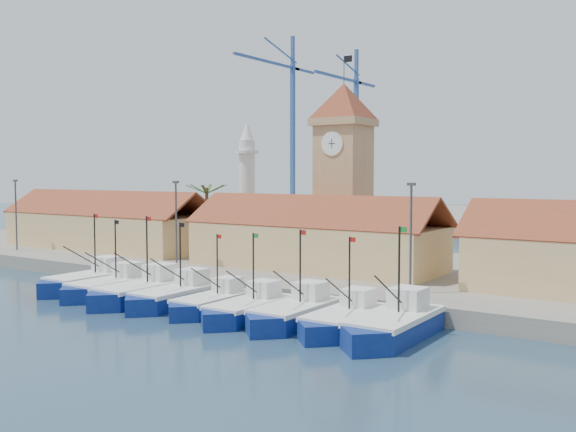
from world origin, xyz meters
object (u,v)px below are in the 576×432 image
Objects in this scene: clock_tower at (343,167)px; boat_0 at (88,283)px; boat_4 at (211,304)px; minaret at (247,186)px.

boat_0 is at bearing -124.33° from clock_tower.
clock_tower is at bearing 55.67° from boat_0.
boat_4 is 0.54× the size of minaret.
boat_0 is 16.30m from boat_4.
minaret is at bearing 121.86° from boat_4.
boat_0 is 1.17× the size of boat_4.
minaret is at bearing 172.39° from clock_tower.
boat_0 is 0.63× the size of minaret.
boat_4 is 31.32m from minaret.
minaret is (-15.83, 25.47, 9.04)m from boat_4.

